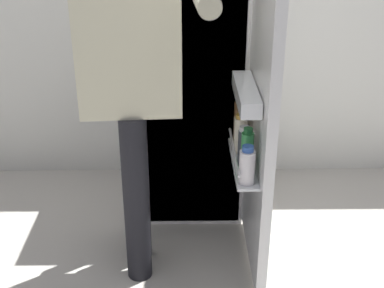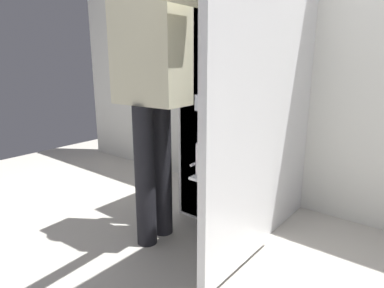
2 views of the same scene
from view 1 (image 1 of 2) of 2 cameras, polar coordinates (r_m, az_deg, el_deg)
name	(u,v)px [view 1 (image 1 of 2)]	position (r m, az deg, el deg)	size (l,w,h in m)	color
ground_plane	(184,251)	(2.81, -0.88, -11.66)	(5.47, 5.47, 0.00)	#B7B2A8
refrigerator	(187,65)	(2.88, -0.50, 8.64)	(0.71, 1.28, 1.71)	white
person	(132,72)	(2.25, -6.54, 7.84)	(0.58, 0.73, 1.69)	black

